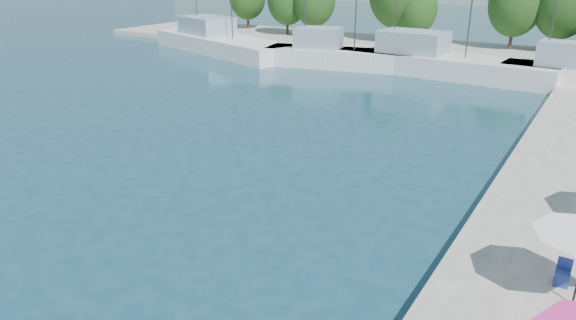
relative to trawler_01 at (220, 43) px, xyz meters
The scene contains 8 objects.
quay_far 24.79m from the trawler_01, 29.04° to the left, with size 90.00×16.00×0.60m, color gray.
trawler_01 is the anchor object (origin of this frame).
trawler_02 15.78m from the trawler_01, ahead, with size 15.19×6.90×10.20m.
trawler_03 25.34m from the trawler_01, ahead, with size 20.21×6.02×10.20m.
tree_03 14.83m from the trawler_01, 69.55° to the left, with size 5.46×5.46×8.08m.
tree_05 23.54m from the trawler_01, 37.79° to the left, with size 4.70×4.70×6.95m.
tree_06 33.42m from the trawler_01, 29.28° to the left, with size 5.85×5.85×8.67m.
tree_07 37.75m from the trawler_01, 26.59° to the left, with size 5.90×5.90×8.73m.
Camera 1 is at (9.55, 8.11, 9.80)m, focal length 32.00 mm.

